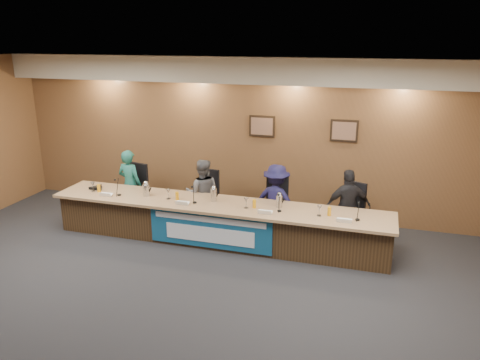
% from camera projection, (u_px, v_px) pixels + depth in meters
% --- Properties ---
extents(floor, '(10.00, 10.00, 0.00)m').
position_uv_depth(floor, '(159.00, 313.00, 6.30)').
color(floor, black).
rests_on(floor, ground).
extents(ceiling, '(10.00, 8.00, 0.04)m').
position_uv_depth(ceiling, '(144.00, 70.00, 5.35)').
color(ceiling, silver).
rests_on(ceiling, wall_back).
extents(wall_back, '(10.00, 0.04, 3.20)m').
position_uv_depth(wall_back, '(243.00, 137.00, 9.48)').
color(wall_back, brown).
rests_on(wall_back, floor).
extents(soffit, '(10.00, 0.50, 0.50)m').
position_uv_depth(soffit, '(240.00, 70.00, 8.85)').
color(soffit, beige).
rests_on(soffit, wall_back).
extents(dais_body, '(6.00, 0.80, 0.70)m').
position_uv_depth(dais_body, '(218.00, 223.00, 8.39)').
color(dais_body, '#382614').
rests_on(dais_body, floor).
extents(dais_top, '(6.10, 0.95, 0.05)m').
position_uv_depth(dais_top, '(217.00, 204.00, 8.24)').
color(dais_top, '#97724E').
rests_on(dais_top, dais_body).
extents(banner, '(2.20, 0.02, 0.65)m').
position_uv_depth(banner, '(210.00, 230.00, 8.00)').
color(banner, navy).
rests_on(banner, dais_body).
extents(banner_text_upper, '(2.00, 0.01, 0.10)m').
position_uv_depth(banner_text_upper, '(209.00, 220.00, 7.93)').
color(banner_text_upper, silver).
rests_on(banner_text_upper, banner).
extents(banner_text_lower, '(1.60, 0.01, 0.28)m').
position_uv_depth(banner_text_lower, '(209.00, 235.00, 8.02)').
color(banner_text_lower, silver).
rests_on(banner_text_lower, banner).
extents(wall_photo_left, '(0.52, 0.04, 0.42)m').
position_uv_depth(wall_photo_left, '(262.00, 126.00, 9.27)').
color(wall_photo_left, black).
rests_on(wall_photo_left, wall_back).
extents(wall_photo_right, '(0.52, 0.04, 0.42)m').
position_uv_depth(wall_photo_right, '(344.00, 131.00, 8.83)').
color(wall_photo_right, black).
rests_on(wall_photo_right, wall_back).
extents(panelist_a, '(0.56, 0.41, 1.42)m').
position_uv_depth(panelist_a, '(130.00, 184.00, 9.39)').
color(panelist_a, '#1A5A4F').
rests_on(panelist_a, floor).
extents(panelist_b, '(0.77, 0.67, 1.35)m').
position_uv_depth(panelist_b, '(202.00, 193.00, 8.97)').
color(panelist_b, '#525357').
rests_on(panelist_b, floor).
extents(panelist_c, '(0.94, 0.63, 1.36)m').
position_uv_depth(panelist_c, '(276.00, 201.00, 8.56)').
color(panelist_c, '#131136').
rests_on(panelist_c, floor).
extents(panelist_d, '(0.87, 0.58, 1.37)m').
position_uv_depth(panelist_d, '(348.00, 207.00, 8.20)').
color(panelist_d, black).
rests_on(panelist_d, floor).
extents(office_chair_a, '(0.58, 0.58, 0.08)m').
position_uv_depth(office_chair_a, '(133.00, 194.00, 9.55)').
color(office_chair_a, black).
rests_on(office_chair_a, floor).
extents(office_chair_b, '(0.53, 0.53, 0.08)m').
position_uv_depth(office_chair_b, '(205.00, 201.00, 9.12)').
color(office_chair_b, black).
rests_on(office_chair_b, floor).
extents(office_chair_c, '(0.57, 0.57, 0.08)m').
position_uv_depth(office_chair_c, '(277.00, 209.00, 8.71)').
color(office_chair_c, black).
rests_on(office_chair_c, floor).
extents(office_chair_d, '(0.64, 0.64, 0.08)m').
position_uv_depth(office_chair_d, '(348.00, 216.00, 8.36)').
color(office_chair_d, black).
rests_on(office_chair_d, floor).
extents(nameplate_a, '(0.24, 0.08, 0.10)m').
position_uv_depth(nameplate_a, '(105.00, 194.00, 8.55)').
color(nameplate_a, white).
rests_on(nameplate_a, dais_top).
extents(microphone_a, '(0.07, 0.07, 0.02)m').
position_uv_depth(microphone_a, '(119.00, 195.00, 8.62)').
color(microphone_a, black).
rests_on(microphone_a, dais_top).
extents(juice_glass_a, '(0.06, 0.06, 0.15)m').
position_uv_depth(juice_glass_a, '(99.00, 188.00, 8.78)').
color(juice_glass_a, orange).
rests_on(juice_glass_a, dais_top).
extents(water_glass_a, '(0.08, 0.08, 0.18)m').
position_uv_depth(water_glass_a, '(93.00, 187.00, 8.82)').
color(water_glass_a, silver).
rests_on(water_glass_a, dais_top).
extents(nameplate_b, '(0.24, 0.08, 0.10)m').
position_uv_depth(nameplate_b, '(181.00, 203.00, 8.12)').
color(nameplate_b, white).
rests_on(nameplate_b, dais_top).
extents(microphone_b, '(0.07, 0.07, 0.02)m').
position_uv_depth(microphone_b, '(195.00, 202.00, 8.23)').
color(microphone_b, black).
rests_on(microphone_b, dais_top).
extents(juice_glass_b, '(0.06, 0.06, 0.15)m').
position_uv_depth(juice_glass_b, '(177.00, 196.00, 8.36)').
color(juice_glass_b, orange).
rests_on(juice_glass_b, dais_top).
extents(water_glass_b, '(0.08, 0.08, 0.18)m').
position_uv_depth(water_glass_b, '(168.00, 194.00, 8.41)').
color(water_glass_b, silver).
rests_on(water_glass_b, dais_top).
extents(nameplate_c, '(0.24, 0.08, 0.10)m').
position_uv_depth(nameplate_c, '(265.00, 212.00, 7.70)').
color(nameplate_c, white).
rests_on(nameplate_c, dais_top).
extents(microphone_c, '(0.07, 0.07, 0.02)m').
position_uv_depth(microphone_c, '(279.00, 211.00, 7.84)').
color(microphone_c, black).
rests_on(microphone_c, dais_top).
extents(juice_glass_c, '(0.06, 0.06, 0.15)m').
position_uv_depth(juice_glass_c, '(254.00, 204.00, 7.97)').
color(juice_glass_c, orange).
rests_on(juice_glass_c, dais_top).
extents(water_glass_c, '(0.08, 0.08, 0.18)m').
position_uv_depth(water_glass_c, '(246.00, 203.00, 7.97)').
color(water_glass_c, silver).
rests_on(water_glass_c, dais_top).
extents(nameplate_d, '(0.24, 0.08, 0.10)m').
position_uv_depth(nameplate_d, '(344.00, 220.00, 7.34)').
color(nameplate_d, white).
rests_on(nameplate_d, dais_top).
extents(microphone_d, '(0.07, 0.07, 0.02)m').
position_uv_depth(microphone_d, '(358.00, 220.00, 7.47)').
color(microphone_d, black).
rests_on(microphone_d, dais_top).
extents(juice_glass_d, '(0.06, 0.06, 0.15)m').
position_uv_depth(juice_glass_d, '(329.00, 211.00, 7.64)').
color(juice_glass_d, orange).
rests_on(juice_glass_d, dais_top).
extents(water_glass_d, '(0.08, 0.08, 0.18)m').
position_uv_depth(water_glass_d, '(319.00, 211.00, 7.62)').
color(water_glass_d, silver).
rests_on(water_glass_d, dais_top).
extents(carafe_left, '(0.13, 0.13, 0.22)m').
position_uv_depth(carafe_left, '(146.00, 190.00, 8.57)').
color(carafe_left, silver).
rests_on(carafe_left, dais_top).
extents(carafe_mid, '(0.11, 0.11, 0.23)m').
position_uv_depth(carafe_mid, '(214.00, 195.00, 8.29)').
color(carafe_mid, silver).
rests_on(carafe_mid, dais_top).
extents(carafe_right, '(0.11, 0.11, 0.22)m').
position_uv_depth(carafe_right, '(279.00, 201.00, 7.99)').
color(carafe_right, silver).
rests_on(carafe_right, dais_top).
extents(speakerphone, '(0.32, 0.32, 0.05)m').
position_uv_depth(speakerphone, '(97.00, 188.00, 8.97)').
color(speakerphone, black).
rests_on(speakerphone, dais_top).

